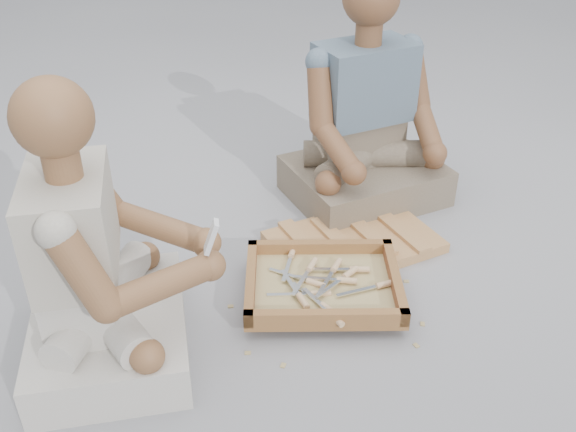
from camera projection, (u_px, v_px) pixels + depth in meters
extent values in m
plane|color=#99999E|center=(301.00, 299.00, 2.27)|extent=(60.00, 60.00, 0.00)
cube|color=#A16C3E|center=(354.00, 242.00, 2.54)|extent=(0.72, 0.58, 0.04)
cube|color=brown|center=(323.00, 288.00, 2.24)|extent=(0.60, 0.51, 0.02)
cube|color=brown|center=(320.00, 248.00, 2.39)|extent=(0.53, 0.12, 0.05)
cube|color=brown|center=(327.00, 318.00, 2.06)|extent=(0.53, 0.12, 0.05)
cube|color=brown|center=(395.00, 280.00, 2.23)|extent=(0.10, 0.43, 0.05)
cube|color=brown|center=(251.00, 281.00, 2.22)|extent=(0.10, 0.43, 0.05)
cube|color=tan|center=(323.00, 285.00, 2.24)|extent=(0.52, 0.43, 0.01)
cube|color=white|center=(290.00, 282.00, 2.22)|extent=(0.05, 0.15, 0.00)
cylinder|color=tan|center=(303.00, 301.00, 2.13)|extent=(0.04, 0.07, 0.02)
cube|color=white|center=(316.00, 300.00, 2.14)|extent=(0.07, 0.14, 0.00)
cylinder|color=tan|center=(336.00, 319.00, 2.06)|extent=(0.05, 0.07, 0.02)
cube|color=white|center=(357.00, 291.00, 2.19)|extent=(0.15, 0.04, 0.00)
cylinder|color=tan|center=(386.00, 284.00, 2.22)|extent=(0.07, 0.03, 0.02)
cube|color=white|center=(329.00, 269.00, 2.29)|extent=(0.15, 0.04, 0.00)
cylinder|color=tan|center=(360.00, 269.00, 2.29)|extent=(0.07, 0.03, 0.02)
cube|color=white|center=(289.00, 294.00, 2.19)|extent=(0.15, 0.03, 0.00)
cylinder|color=tan|center=(321.00, 294.00, 2.19)|extent=(0.07, 0.03, 0.02)
cube|color=white|center=(301.00, 282.00, 2.21)|extent=(0.09, 0.13, 0.00)
cylinder|color=tan|center=(312.00, 265.00, 2.30)|extent=(0.06, 0.07, 0.02)
cube|color=white|center=(287.00, 269.00, 2.29)|extent=(0.07, 0.15, 0.00)
cylinder|color=tan|center=(293.00, 251.00, 2.38)|extent=(0.05, 0.07, 0.02)
cube|color=white|center=(307.00, 293.00, 2.18)|extent=(0.09, 0.14, 0.00)
cylinder|color=tan|center=(329.00, 310.00, 2.11)|extent=(0.05, 0.07, 0.02)
cube|color=white|center=(315.00, 278.00, 2.24)|extent=(0.15, 0.06, 0.00)
cylinder|color=tan|center=(347.00, 280.00, 2.23)|extent=(0.07, 0.04, 0.02)
cube|color=white|center=(331.00, 287.00, 2.19)|extent=(0.13, 0.10, 0.00)
cylinder|color=tan|center=(350.00, 272.00, 2.26)|extent=(0.07, 0.06, 0.02)
cube|color=white|center=(326.00, 283.00, 2.22)|extent=(0.09, 0.13, 0.00)
cylinder|color=tan|center=(336.00, 265.00, 2.30)|extent=(0.06, 0.07, 0.02)
cube|color=white|center=(288.00, 275.00, 2.27)|extent=(0.13, 0.10, 0.00)
cylinder|color=tan|center=(316.00, 283.00, 2.23)|extent=(0.07, 0.06, 0.02)
cube|color=tan|center=(364.00, 258.00, 2.48)|extent=(0.02, 0.02, 0.00)
cube|color=tan|center=(282.00, 294.00, 2.29)|extent=(0.02, 0.02, 0.00)
cube|color=tan|center=(248.00, 353.00, 2.04)|extent=(0.02, 0.02, 0.00)
cube|color=tan|center=(397.00, 321.00, 2.17)|extent=(0.02, 0.02, 0.00)
cube|color=tan|center=(283.00, 365.00, 1.99)|extent=(0.02, 0.02, 0.00)
cube|color=tan|center=(387.00, 298.00, 2.27)|extent=(0.02, 0.02, 0.00)
cube|color=tan|center=(274.00, 273.00, 2.40)|extent=(0.02, 0.02, 0.00)
cube|color=tan|center=(416.00, 345.00, 2.07)|extent=(0.02, 0.02, 0.00)
cube|color=tan|center=(231.00, 306.00, 2.23)|extent=(0.02, 0.02, 0.00)
cube|color=tan|center=(406.00, 281.00, 2.35)|extent=(0.02, 0.02, 0.00)
cube|color=tan|center=(296.00, 253.00, 2.51)|extent=(0.02, 0.02, 0.00)
cube|color=tan|center=(285.00, 262.00, 2.46)|extent=(0.02, 0.02, 0.00)
cube|color=tan|center=(250.00, 325.00, 2.15)|extent=(0.02, 0.02, 0.00)
cube|color=tan|center=(423.00, 324.00, 2.16)|extent=(0.02, 0.02, 0.00)
cube|color=#BBB4AD|center=(111.00, 332.00, 2.01)|extent=(0.48, 0.59, 0.15)
cube|color=#BBB4AD|center=(82.00, 293.00, 1.92)|extent=(0.21, 0.33, 0.18)
cube|color=#B4AE9F|center=(71.00, 225.00, 1.79)|extent=(0.23, 0.37, 0.30)
sphere|color=brown|center=(52.00, 117.00, 1.62)|extent=(0.21, 0.21, 0.21)
sphere|color=brown|center=(206.00, 243.00, 1.98)|extent=(0.09, 0.09, 0.09)
sphere|color=brown|center=(210.00, 265.00, 1.88)|extent=(0.09, 0.09, 0.09)
cube|color=#716451|center=(364.00, 180.00, 2.84)|extent=(0.74, 0.65, 0.16)
cube|color=#716451|center=(359.00, 138.00, 2.79)|extent=(0.39, 0.30, 0.19)
cube|color=slate|center=(364.00, 82.00, 2.65)|extent=(0.44, 0.33, 0.32)
sphere|color=brown|center=(435.00, 153.00, 2.65)|extent=(0.10, 0.10, 0.10)
sphere|color=brown|center=(354.00, 173.00, 2.50)|extent=(0.10, 0.10, 0.10)
cube|color=silver|center=(211.00, 237.00, 1.83)|extent=(0.05, 0.04, 0.10)
cube|color=black|center=(211.00, 234.00, 1.82)|extent=(0.02, 0.03, 0.03)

